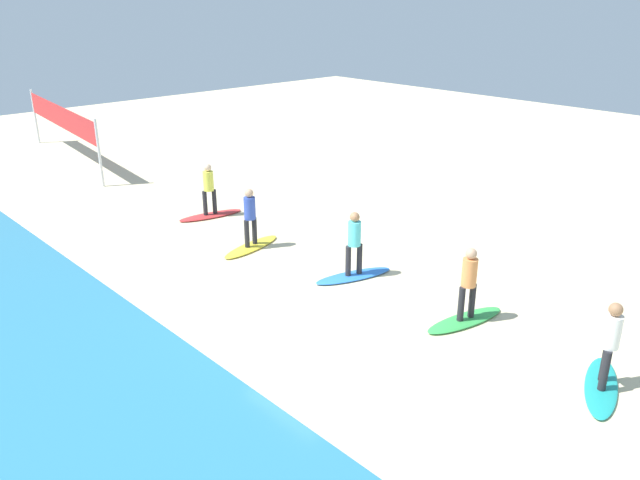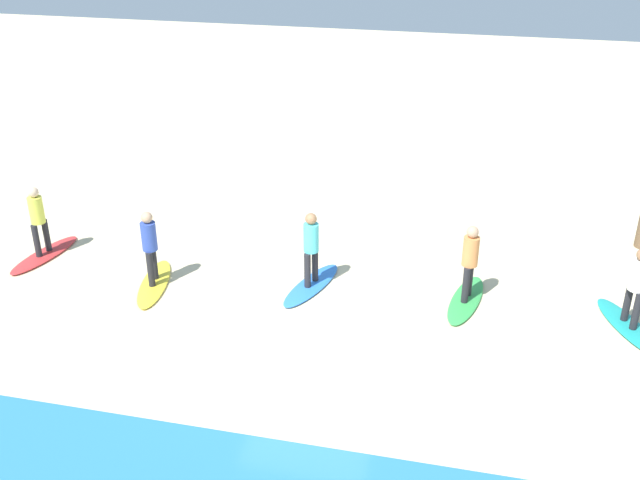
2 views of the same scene
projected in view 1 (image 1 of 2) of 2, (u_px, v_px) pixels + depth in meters
The scene contains 12 objects.
ground_plane at pixel (312, 306), 14.42m from camera, with size 60.00×60.00×0.00m, color beige.
surfboard_teal at pixel (601, 387), 11.41m from camera, with size 2.10×0.56×0.09m, color teal.
surfer_teal at pixel (610, 339), 11.05m from camera, with size 0.32×0.43×1.64m.
surfboard_green at pixel (465, 320), 13.72m from camera, with size 2.10×0.56×0.09m, color green.
surfer_green at pixel (469, 279), 13.36m from camera, with size 0.32×0.45×1.64m.
surfboard_blue at pixel (354, 276), 15.87m from camera, with size 2.10×0.56×0.09m, color blue.
surfer_blue at pixel (354, 239), 15.50m from camera, with size 0.32×0.45×1.64m.
surfboard_yellow at pixel (251, 247), 17.68m from camera, with size 2.10×0.56×0.09m, color yellow.
surfer_yellow at pixel (250, 213), 17.32m from camera, with size 0.32×0.45×1.64m.
surfboard_red at pixel (211, 215), 20.17m from camera, with size 2.10×0.56×0.09m, color red.
surfer_red at pixel (209, 185), 19.81m from camera, with size 0.32×0.45×1.64m.
volleyball_net at pixel (61, 119), 26.04m from camera, with size 9.04×1.10×2.50m.
Camera 1 is at (-9.55, 8.63, 6.68)m, focal length 35.51 mm.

